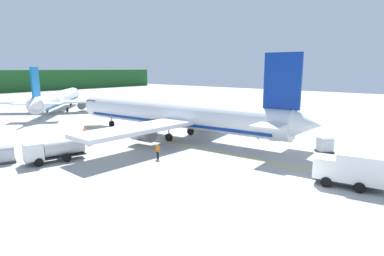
# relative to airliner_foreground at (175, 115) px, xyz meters

# --- Properties ---
(ground) EXTENTS (240.00, 320.00, 0.20)m
(ground) POSITION_rel_airliner_foreground_xyz_m (-8.78, 26.07, -3.49)
(ground) COLOR #A8A8A3
(airliner_foreground) EXTENTS (34.62, 41.74, 11.90)m
(airliner_foreground) POSITION_rel_airliner_foreground_xyz_m (0.00, 0.00, 0.00)
(airliner_foreground) COLOR silver
(airliner_foreground) RESTS_ON ground
(airliner_mid_apron) EXTENTS (27.27, 28.89, 10.39)m
(airliner_mid_apron) POSITION_rel_airliner_foreground_xyz_m (3.32, 40.84, -0.43)
(airliner_mid_apron) COLOR white
(airliner_mid_apron) RESTS_ON ground
(service_truck_fuel) EXTENTS (6.50, 3.50, 2.40)m
(service_truck_fuel) POSITION_rel_airliner_foreground_xyz_m (-17.76, 1.76, -1.99)
(service_truck_fuel) COLOR white
(service_truck_fuel) RESTS_ON ground
(service_truck_baggage) EXTENTS (3.07, 5.98, 3.00)m
(service_truck_baggage) POSITION_rel_airliner_foreground_xyz_m (-5.26, -25.33, -1.76)
(service_truck_baggage) COLOR white
(service_truck_baggage) RESTS_ON ground
(cargo_container_near) EXTENTS (2.24, 2.24, 1.92)m
(cargo_container_near) POSITION_rel_airliner_foreground_xyz_m (-21.31, 5.32, -2.49)
(cargo_container_near) COLOR #333338
(cargo_container_near) RESTS_ON ground
(cargo_container_mid) EXTENTS (2.41, 2.41, 1.99)m
(cargo_container_mid) POSITION_rel_airliner_foreground_xyz_m (4.98, -20.01, -2.45)
(cargo_container_mid) COLOR #333338
(cargo_container_mid) RESTS_ON ground
(cargo_container_far) EXTENTS (2.11, 2.11, 1.86)m
(cargo_container_far) POSITION_rel_airliner_foreground_xyz_m (8.63, -11.58, -2.52)
(cargo_container_far) COLOR #333338
(cargo_container_far) RESTS_ON ground
(crew_marshaller) EXTENTS (0.38, 0.59, 1.76)m
(crew_marshaller) POSITION_rel_airliner_foreground_xyz_m (-9.72, 8.59, -2.35)
(crew_marshaller) COLOR #191E33
(crew_marshaller) RESTS_ON ground
(crew_loader_left) EXTENTS (0.43, 0.55, 1.61)m
(crew_loader_left) POSITION_rel_airliner_foreground_xyz_m (6.95, -10.01, -2.45)
(crew_loader_left) COLOR #191E33
(crew_loader_left) RESTS_ON ground
(crew_loader_right) EXTENTS (0.24, 0.63, 1.73)m
(crew_loader_right) POSITION_rel_airliner_foreground_xyz_m (-9.79, -6.32, -2.37)
(crew_loader_right) COLOR #191E33
(crew_loader_right) RESTS_ON ground
(crew_supervisor) EXTENTS (0.50, 0.47, 1.73)m
(crew_supervisor) POSITION_rel_airliner_foreground_xyz_m (-10.60, 5.72, -2.37)
(crew_supervisor) COLOR #191E33
(crew_supervisor) RESTS_ON ground
(apron_guide_line) EXTENTS (0.30, 60.00, 0.01)m
(apron_guide_line) POSITION_rel_airliner_foreground_xyz_m (-2.88, -4.43, -3.39)
(apron_guide_line) COLOR yellow
(apron_guide_line) RESTS_ON ground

